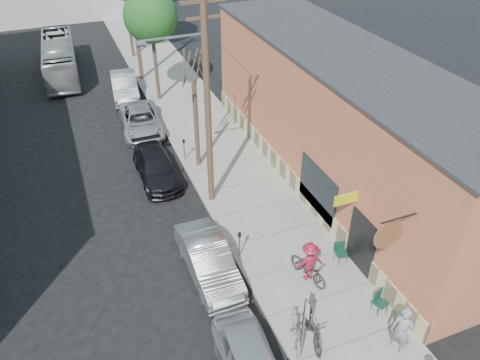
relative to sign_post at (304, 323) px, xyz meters
name	(u,v)px	position (x,y,z in m)	size (l,w,h in m)	color
ground	(197,296)	(-2.35, 3.85, -1.83)	(120.00, 120.00, 0.00)	black
sidewalk	(210,140)	(1.90, 14.85, -1.76)	(4.50, 58.00, 0.15)	gray
cafe_building	(341,121)	(6.64, 8.85, 1.47)	(6.60, 20.20, 6.61)	#B05E41
sign_post	(304,323)	(0.00, 0.00, 0.00)	(0.07, 0.45, 2.80)	slate
parking_meter_near	(240,241)	(-0.10, 5.15, -0.85)	(0.14, 0.14, 1.24)	slate
parking_meter_far	(184,146)	(-0.10, 13.19, -0.85)	(0.14, 0.14, 1.24)	slate
utility_pole_near	(206,99)	(0.04, 9.30, 3.58)	(3.57, 0.28, 10.00)	#503A28
utility_pole_far	(133,6)	(0.10, 25.29, 3.51)	(1.80, 0.28, 10.00)	#503A28
tree_bare	(196,124)	(0.45, 12.47, 0.75)	(0.24, 0.24, 4.87)	#44392C
tree_leafy_mid	(151,16)	(0.45, 21.33, 3.82)	(3.35, 3.35, 7.20)	#44392C
patio_chair_a	(341,253)	(3.61, 3.33, -1.24)	(0.50, 0.50, 0.88)	#0F3624
patio_chair_b	(381,303)	(3.55, 0.60, -1.24)	(0.50, 0.50, 0.88)	#0F3624
patron_grey	(402,331)	(3.12, -0.98, -0.69)	(0.72, 0.47, 1.98)	gray
cyclist	(309,261)	(1.92, 3.01, -0.81)	(1.13, 0.65, 1.75)	maroon
cyclist_bike	(308,268)	(1.92, 3.01, -1.18)	(0.67, 1.92, 1.01)	black
parked_bike_a	(312,328)	(0.66, 0.46, -1.09)	(0.56, 1.97, 1.18)	black
parked_bike_b	(297,329)	(0.20, 0.66, -1.17)	(0.68, 1.95, 1.02)	gray
car_1	(209,260)	(-1.55, 4.79, -1.09)	(1.57, 4.49, 1.48)	#929699
car_2	(156,167)	(-1.88, 12.22, -1.17)	(1.86, 4.57, 1.33)	black
car_3	(141,121)	(-1.55, 17.49, -1.14)	(2.29, 4.96, 1.38)	#B7B6BF
car_4	(125,86)	(-1.55, 22.84, -1.05)	(1.66, 4.75, 1.56)	#999CA0
bus	(60,58)	(-5.29, 28.64, -0.51)	(2.22, 9.50, 2.65)	silver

